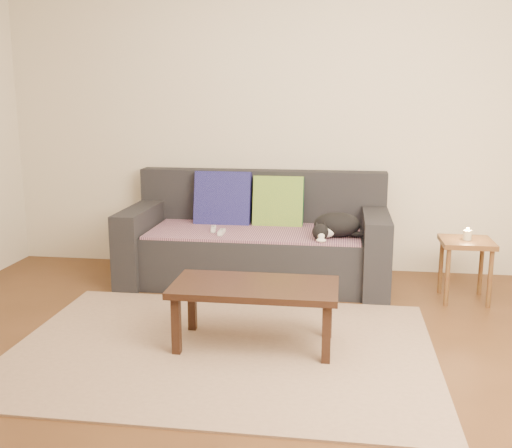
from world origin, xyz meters
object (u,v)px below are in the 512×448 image
(sofa, at_px, (256,243))
(side_table, at_px, (466,250))
(coffee_table, at_px, (255,292))
(wii_remote_a, at_px, (221,232))
(wii_remote_b, at_px, (213,229))
(cat, at_px, (336,225))

(sofa, height_order, side_table, sofa)
(sofa, bearing_deg, coffee_table, -82.22)
(side_table, bearing_deg, coffee_table, -142.94)
(wii_remote_a, relative_size, wii_remote_b, 1.00)
(cat, bearing_deg, wii_remote_a, 166.00)
(coffee_table, bearing_deg, sofa, 97.78)
(cat, distance_m, wii_remote_a, 0.88)
(wii_remote_a, relative_size, side_table, 0.33)
(coffee_table, bearing_deg, cat, 67.54)
(sofa, distance_m, cat, 0.72)
(sofa, relative_size, wii_remote_b, 14.00)
(sofa, height_order, cat, sofa)
(sofa, relative_size, coffee_table, 2.13)
(coffee_table, bearing_deg, side_table, 37.06)
(wii_remote_b, relative_size, side_table, 0.33)
(sofa, bearing_deg, side_table, -9.93)
(wii_remote_a, xyz_separation_m, wii_remote_b, (-0.09, 0.10, 0.00))
(wii_remote_b, xyz_separation_m, side_table, (1.91, -0.11, -0.08))
(sofa, xyz_separation_m, wii_remote_a, (-0.23, -0.27, 0.15))
(sofa, bearing_deg, cat, -20.44)
(sofa, height_order, wii_remote_a, sofa)
(cat, height_order, wii_remote_a, cat)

